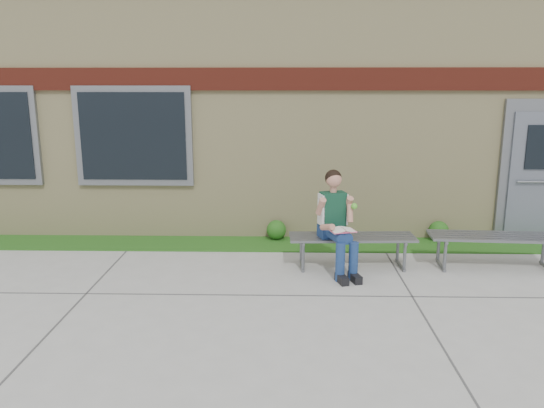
{
  "coord_description": "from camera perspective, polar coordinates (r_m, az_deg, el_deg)",
  "views": [
    {
      "loc": [
        -0.56,
        -5.56,
        2.52
      ],
      "look_at": [
        -0.74,
        1.7,
        0.88
      ],
      "focal_mm": 35.0,
      "sensor_mm": 36.0,
      "label": 1
    }
  ],
  "objects": [
    {
      "name": "ground",
      "position": [
        6.13,
        6.65,
        -11.61
      ],
      "size": [
        80.0,
        80.0,
        0.0
      ],
      "primitive_type": "plane",
      "color": "#9E9E99",
      "rests_on": "ground"
    },
    {
      "name": "grass_strip",
      "position": [
        8.56,
        5.09,
        -4.35
      ],
      "size": [
        16.0,
        0.8,
        0.02
      ],
      "primitive_type": "cube",
      "color": "#195115",
      "rests_on": "ground"
    },
    {
      "name": "school_building",
      "position": [
        11.57,
        4.22,
        10.66
      ],
      "size": [
        16.2,
        6.22,
        4.2
      ],
      "color": "beige",
      "rests_on": "ground"
    },
    {
      "name": "bench_left",
      "position": [
        7.52,
        8.6,
        -4.17
      ],
      "size": [
        1.76,
        0.54,
        0.45
      ],
      "rotation": [
        0.0,
        0.0,
        0.03
      ],
      "color": "slate",
      "rests_on": "ground"
    },
    {
      "name": "bench_right",
      "position": [
        8.02,
        22.96,
        -3.87
      ],
      "size": [
        1.85,
        0.62,
        0.47
      ],
      "rotation": [
        0.0,
        0.0,
        -0.06
      ],
      "color": "slate",
      "rests_on": "ground"
    },
    {
      "name": "girl",
      "position": [
        7.2,
        6.98,
        -1.82
      ],
      "size": [
        0.6,
        0.89,
        1.4
      ],
      "rotation": [
        0.0,
        0.0,
        0.28
      ],
      "color": "navy",
      "rests_on": "ground"
    },
    {
      "name": "shrub_mid",
      "position": [
        8.73,
        0.47,
        -2.79
      ],
      "size": [
        0.32,
        0.32,
        0.32
      ],
      "primitive_type": "sphere",
      "color": "#195115",
      "rests_on": "grass_strip"
    },
    {
      "name": "shrub_east",
      "position": [
        9.09,
        17.49,
        -2.77
      ],
      "size": [
        0.32,
        0.32,
        0.32
      ],
      "primitive_type": "sphere",
      "color": "#195115",
      "rests_on": "grass_strip"
    }
  ]
}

